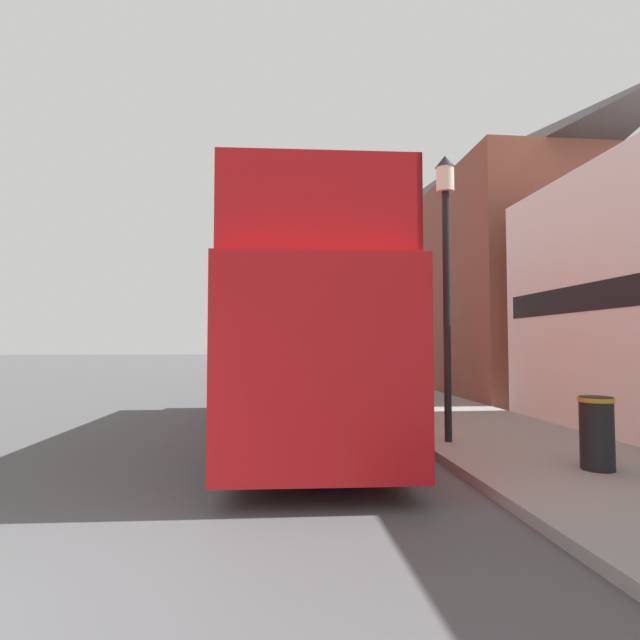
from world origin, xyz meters
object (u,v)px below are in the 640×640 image
object	(u,v)px
parked_car_ahead_of_bus	(316,379)
lamp_post_second	(371,302)
tour_bus	(306,343)
lamp_post_nearest	(446,245)
litter_bin	(597,431)
lamp_post_third	(335,307)

from	to	relation	value
parked_car_ahead_of_bus	lamp_post_second	xyz separation A→B (m)	(1.80, -0.75, 2.61)
tour_bus	lamp_post_nearest	bearing A→B (deg)	-32.55
lamp_post_second	litter_bin	distance (m)	10.16
tour_bus	parked_car_ahead_of_bus	xyz separation A→B (m)	(0.81, 6.69, -1.21)
parked_car_ahead_of_bus	lamp_post_second	distance (m)	3.25
lamp_post_nearest	lamp_post_third	xyz separation A→B (m)	(-0.03, 15.24, -0.00)
tour_bus	litter_bin	size ratio (longest dim) A/B	9.57
lamp_post_second	parked_car_ahead_of_bus	bearing A→B (deg)	157.46
parked_car_ahead_of_bus	litter_bin	size ratio (longest dim) A/B	4.41
tour_bus	lamp_post_third	world-z (taller)	lamp_post_third
lamp_post_second	litter_bin	bearing A→B (deg)	-83.17
lamp_post_nearest	lamp_post_third	size ratio (longest dim) A/B	1.00
lamp_post_nearest	litter_bin	size ratio (longest dim) A/B	5.17
litter_bin	lamp_post_nearest	bearing A→B (deg)	122.34
tour_bus	litter_bin	bearing A→B (deg)	-43.17
parked_car_ahead_of_bus	lamp_post_nearest	distance (m)	9.03
parked_car_ahead_of_bus	lamp_post_nearest	world-z (taller)	lamp_post_nearest
lamp_post_third	lamp_post_second	bearing A→B (deg)	-88.38
lamp_post_second	litter_bin	size ratio (longest dim) A/B	4.54
lamp_post_second	litter_bin	world-z (taller)	lamp_post_second
litter_bin	parked_car_ahead_of_bus	bearing A→B (deg)	105.77
lamp_post_second	lamp_post_third	world-z (taller)	lamp_post_third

